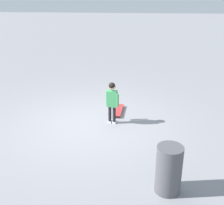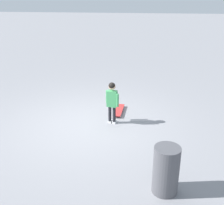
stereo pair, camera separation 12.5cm
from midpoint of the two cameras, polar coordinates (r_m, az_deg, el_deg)
ground_plane at (r=7.27m, az=-4.14°, el=-4.37°), size 50.00×50.00×0.00m
child_person at (r=7.09m, az=0.51°, el=0.79°), size 0.28×0.33×1.06m
skateboard at (r=7.91m, az=1.81°, el=-1.49°), size 0.80×0.26×0.07m
trash_bin at (r=5.05m, az=11.04°, el=-12.63°), size 0.43×0.43×0.85m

